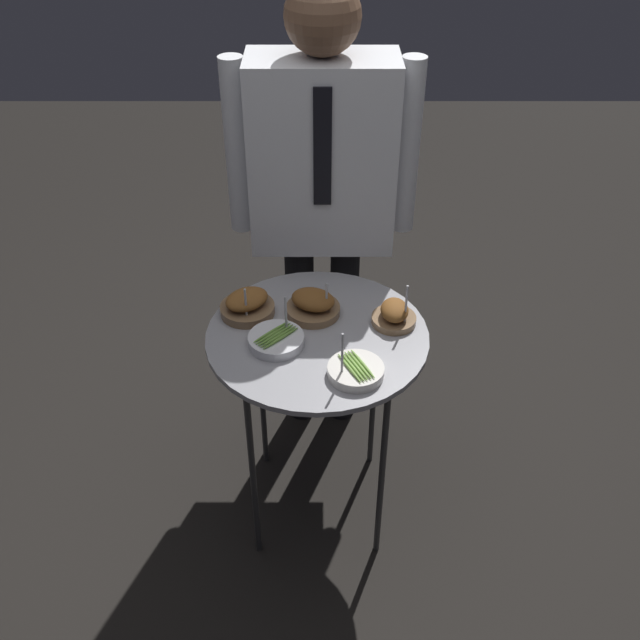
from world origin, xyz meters
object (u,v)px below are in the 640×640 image
(bowl_asparagus_far_rim, at_px, (358,370))
(bowl_roast_front_center, at_px, (250,304))
(waiter_figure, at_px, (325,178))
(serving_cart, at_px, (320,349))
(bowl_roast_back_left, at_px, (316,305))
(bowl_asparagus_mid_left, at_px, (279,339))
(bowl_roast_mid_right, at_px, (397,315))

(bowl_asparagus_far_rim, bearing_deg, bowl_roast_front_center, 138.39)
(bowl_roast_front_center, relative_size, waiter_figure, 0.10)
(serving_cart, bearing_deg, bowl_asparagus_far_rim, -60.03)
(serving_cart, xyz_separation_m, bowl_roast_back_left, (-0.01, 0.10, 0.09))
(bowl_asparagus_mid_left, bearing_deg, bowl_asparagus_far_rim, -30.83)
(bowl_asparagus_far_rim, distance_m, waiter_figure, 0.70)
(waiter_figure, bearing_deg, bowl_asparagus_mid_left, -104.72)
(waiter_figure, bearing_deg, serving_cart, -91.92)
(serving_cart, bearing_deg, waiter_figure, 88.08)
(serving_cart, bearing_deg, bowl_roast_front_center, 154.83)
(bowl_roast_front_center, bearing_deg, serving_cart, -25.17)
(serving_cart, relative_size, bowl_roast_mid_right, 5.17)
(bowl_asparagus_far_rim, relative_size, waiter_figure, 0.10)
(bowl_roast_back_left, relative_size, bowl_asparagus_far_rim, 1.04)
(bowl_roast_mid_right, bearing_deg, bowl_roast_front_center, 173.79)
(serving_cart, xyz_separation_m, waiter_figure, (0.02, 0.46, 0.34))
(bowl_roast_back_left, height_order, bowl_asparagus_far_rim, bowl_asparagus_far_rim)
(bowl_asparagus_mid_left, relative_size, bowl_asparagus_far_rim, 1.03)
(serving_cart, xyz_separation_m, bowl_roast_mid_right, (0.23, 0.05, 0.09))
(bowl_roast_back_left, distance_m, bowl_roast_front_center, 0.20)
(bowl_roast_front_center, bearing_deg, waiter_figure, 57.49)
(bowl_asparagus_far_rim, height_order, waiter_figure, waiter_figure)
(bowl_asparagus_far_rim, bearing_deg, serving_cart, 119.97)
(bowl_asparagus_far_rim, bearing_deg, bowl_roast_back_left, 112.82)
(bowl_asparagus_mid_left, bearing_deg, bowl_roast_back_left, 54.63)
(serving_cart, height_order, bowl_asparagus_far_rim, bowl_asparagus_far_rim)
(bowl_roast_front_center, bearing_deg, bowl_asparagus_mid_left, -57.56)
(waiter_figure, bearing_deg, bowl_roast_back_left, -94.51)
(bowl_asparagus_mid_left, distance_m, waiter_figure, 0.59)
(serving_cart, distance_m, bowl_roast_mid_right, 0.25)
(bowl_asparagus_mid_left, height_order, waiter_figure, waiter_figure)
(bowl_asparagus_mid_left, bearing_deg, bowl_roast_front_center, 122.44)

